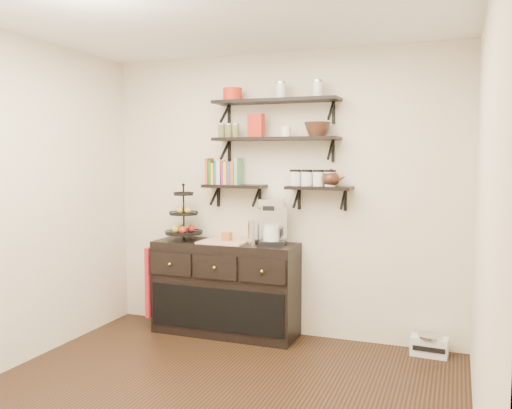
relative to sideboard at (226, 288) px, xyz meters
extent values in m
plane|color=black|center=(0.47, -1.51, -0.45)|extent=(3.50, 3.50, 0.00)
cube|color=white|center=(0.47, -1.51, 2.25)|extent=(3.50, 3.50, 0.02)
cube|color=beige|center=(0.47, 0.24, 0.90)|extent=(3.50, 0.02, 2.70)
cube|color=beige|center=(2.22, -1.51, 0.90)|extent=(0.02, 3.50, 2.70)
cube|color=black|center=(0.47, 0.10, 1.78)|extent=(1.20, 0.27, 0.03)
cube|color=black|center=(-0.05, 0.22, 1.67)|extent=(0.02, 0.03, 0.20)
cube|color=black|center=(0.99, 0.22, 1.67)|extent=(0.02, 0.03, 0.20)
cube|color=black|center=(0.47, 0.10, 1.43)|extent=(1.20, 0.27, 0.03)
cube|color=black|center=(-0.05, 0.22, 1.32)|extent=(0.02, 0.03, 0.20)
cube|color=black|center=(0.99, 0.22, 1.32)|extent=(0.02, 0.03, 0.20)
cube|color=black|center=(0.05, 0.11, 0.98)|extent=(0.60, 0.25, 0.03)
cube|color=black|center=(-0.17, 0.22, 0.87)|extent=(0.02, 0.03, 0.20)
cube|color=black|center=(0.27, 0.22, 0.87)|extent=(0.03, 0.03, 0.20)
cube|color=black|center=(0.89, 0.11, 0.98)|extent=(0.60, 0.25, 0.03)
cube|color=black|center=(0.67, 0.22, 0.87)|extent=(0.03, 0.03, 0.20)
cube|color=black|center=(1.11, 0.22, 0.87)|extent=(0.02, 0.03, 0.20)
cube|color=#D0471E|center=(-0.21, 0.12, 1.10)|extent=(0.02, 0.15, 0.20)
cube|color=#1A6128|center=(-0.17, 0.12, 1.12)|extent=(0.03, 0.15, 0.24)
cube|color=gold|center=(-0.14, 0.12, 1.10)|extent=(0.04, 0.15, 0.21)
cube|color=#1D6589|center=(-0.10, 0.12, 1.12)|extent=(0.03, 0.15, 0.25)
cube|color=beige|center=(-0.06, 0.12, 1.11)|extent=(0.03, 0.15, 0.22)
cube|color=#95166F|center=(-0.03, 0.12, 1.13)|extent=(0.04, 0.15, 0.26)
cube|color=gold|center=(0.01, 0.12, 1.11)|extent=(0.03, 0.15, 0.23)
cube|color=#344699|center=(0.05, 0.12, 1.10)|extent=(0.03, 0.15, 0.20)
cube|color=#A84E28|center=(0.09, 0.12, 1.12)|extent=(0.04, 0.15, 0.24)
cube|color=#5CA96D|center=(0.13, 0.12, 1.10)|extent=(0.03, 0.15, 0.21)
cylinder|color=silver|center=(0.66, 0.12, 1.06)|extent=(0.10, 0.10, 0.13)
cylinder|color=silver|center=(0.77, 0.12, 1.06)|extent=(0.10, 0.10, 0.13)
cylinder|color=silver|center=(0.88, 0.12, 1.06)|extent=(0.10, 0.10, 0.13)
cylinder|color=silver|center=(0.99, 0.12, 1.06)|extent=(0.10, 0.10, 0.13)
cube|color=black|center=(0.00, 0.00, 0.00)|extent=(1.40, 0.45, 0.90)
cube|color=tan|center=(0.00, 0.00, 0.46)|extent=(0.45, 0.41, 0.02)
sphere|color=gold|center=(-0.47, -0.25, 0.25)|extent=(0.04, 0.04, 0.04)
sphere|color=gold|center=(0.00, -0.25, 0.25)|extent=(0.04, 0.04, 0.04)
sphere|color=gold|center=(0.47, -0.25, 0.25)|extent=(0.04, 0.04, 0.04)
cylinder|color=black|center=(-0.45, 0.00, 0.71)|extent=(0.02, 0.02, 0.53)
cylinder|color=black|center=(-0.45, 0.00, 0.51)|extent=(0.36, 0.36, 0.01)
cylinder|color=black|center=(-0.45, 0.00, 0.70)|extent=(0.28, 0.28, 0.02)
cylinder|color=black|center=(-0.45, 0.00, 0.90)|extent=(0.19, 0.19, 0.02)
sphere|color=#B21914|center=(-0.38, 0.04, 0.55)|extent=(0.07, 0.07, 0.07)
sphere|color=gold|center=(-0.49, 0.00, 0.74)|extent=(0.06, 0.06, 0.06)
cube|color=#9B4F23|center=(0.02, 0.00, 0.50)|extent=(0.08, 0.08, 0.08)
cube|color=black|center=(0.48, 0.00, 0.47)|extent=(0.27, 0.26, 0.04)
cube|color=silver|center=(0.48, 0.07, 0.65)|extent=(0.25, 0.13, 0.36)
cube|color=silver|center=(0.48, 0.00, 0.84)|extent=(0.27, 0.26, 0.07)
cylinder|color=silver|center=(0.48, -0.02, 0.56)|extent=(0.18, 0.18, 0.14)
cylinder|color=silver|center=(0.30, -0.02, 0.56)|extent=(0.11, 0.11, 0.22)
cube|color=maroon|center=(-0.73, -0.10, 0.04)|extent=(0.04, 0.29, 0.69)
cube|color=silver|center=(1.89, 0.07, -0.37)|extent=(0.32, 0.17, 0.16)
cylinder|color=silver|center=(1.89, 0.07, -0.28)|extent=(0.22, 0.22, 0.02)
cube|color=black|center=(1.89, -0.01, -0.37)|extent=(0.27, 0.03, 0.04)
cube|color=red|center=(0.28, 0.10, 1.56)|extent=(0.17, 0.10, 0.22)
cylinder|color=white|center=(0.57, 0.10, 1.50)|extent=(0.09, 0.09, 0.10)
cylinder|color=red|center=(0.04, 0.10, 1.86)|extent=(0.18, 0.18, 0.12)
camera|label=1|loc=(2.08, -4.72, 1.26)|focal=38.00mm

